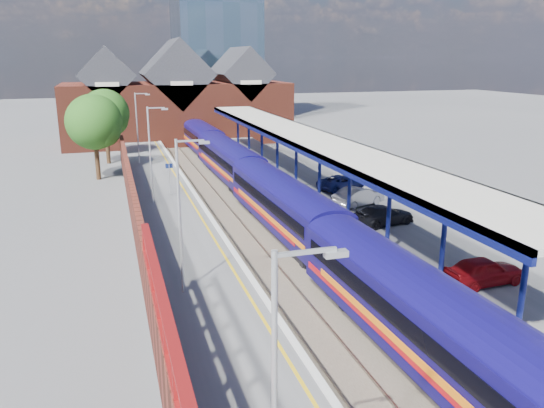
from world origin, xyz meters
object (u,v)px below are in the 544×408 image
(train, at_px, (251,176))
(lamp_post_a, at_px, (281,395))
(lamp_post_c, at_px, (152,149))
(parked_car_red, at_px, (484,271))
(platform_sign, at_px, (169,174))
(parked_car_dark, at_px, (383,215))
(parked_car_blue, at_px, (342,182))
(lamp_post_d, at_px, (138,123))
(lamp_post_b, at_px, (182,207))
(parked_car_silver, at_px, (358,196))
(relay_cabinet, at_px, (490,390))

(train, height_order, lamp_post_a, lamp_post_a)
(lamp_post_c, distance_m, parked_car_red, 23.81)
(lamp_post_a, distance_m, platform_sign, 32.11)
(parked_car_dark, bearing_deg, train, 15.17)
(lamp_post_c, bearing_deg, parked_car_blue, -0.93)
(lamp_post_a, relative_size, lamp_post_c, 1.00)
(parked_car_red, bearing_deg, parked_car_blue, -6.39)
(parked_car_blue, bearing_deg, lamp_post_d, 24.84)
(lamp_post_b, distance_m, lamp_post_c, 16.00)
(parked_car_blue, bearing_deg, lamp_post_c, 71.45)
(train, xyz_separation_m, parked_car_blue, (7.01, -2.16, -0.54))
(train, distance_m, parked_car_silver, 9.31)
(train, relative_size, lamp_post_c, 9.42)
(parked_car_dark, distance_m, parked_car_blue, 9.48)
(parked_car_red, bearing_deg, platform_sign, 27.34)
(train, bearing_deg, parked_car_dark, -63.91)
(lamp_post_d, distance_m, parked_car_blue, 22.28)
(lamp_post_a, distance_m, parked_car_blue, 33.44)
(lamp_post_c, distance_m, relay_cabinet, 27.64)
(relay_cabinet, bearing_deg, parked_car_red, 48.80)
(lamp_post_c, bearing_deg, parked_car_silver, -20.02)
(parked_car_blue, distance_m, relay_cabinet, 26.30)
(platform_sign, distance_m, relay_cabinet, 28.87)
(lamp_post_a, bearing_deg, lamp_post_c, 90.00)
(lamp_post_c, bearing_deg, train, 13.71)
(lamp_post_b, xyz_separation_m, platform_sign, (1.36, 18.00, -2.30))
(lamp_post_c, bearing_deg, parked_car_dark, -35.48)
(platform_sign, height_order, parked_car_silver, platform_sign)
(lamp_post_a, bearing_deg, parked_car_silver, 60.71)
(lamp_post_b, relative_size, lamp_post_c, 1.00)
(lamp_post_b, xyz_separation_m, parked_car_blue, (14.86, 15.76, -3.41))
(train, height_order, parked_car_dark, train)
(platform_sign, bearing_deg, parked_car_silver, -29.35)
(lamp_post_a, height_order, parked_car_blue, lamp_post_a)
(lamp_post_d, relative_size, parked_car_dark, 1.64)
(parked_car_red, xyz_separation_m, relay_cabinet, (-4.72, -6.50, -1.17))
(lamp_post_c, distance_m, parked_car_silver, 15.23)
(lamp_post_d, height_order, parked_car_silver, lamp_post_d)
(lamp_post_c, relative_size, parked_car_dark, 1.64)
(parked_car_red, relative_size, relay_cabinet, 3.91)
(platform_sign, height_order, parked_car_dark, platform_sign)
(platform_sign, xyz_separation_m, parked_car_silver, (12.61, -7.09, -1.00))
(relay_cabinet, bearing_deg, parked_car_blue, 71.44)
(lamp_post_c, relative_size, lamp_post_d, 1.00)
(platform_sign, bearing_deg, lamp_post_a, -92.44)
(parked_car_red, bearing_deg, lamp_post_b, 73.87)
(lamp_post_a, bearing_deg, parked_car_red, 38.33)
(parked_car_silver, bearing_deg, lamp_post_d, 11.18)
(lamp_post_c, distance_m, platform_sign, 3.34)
(platform_sign, height_order, parked_car_blue, platform_sign)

